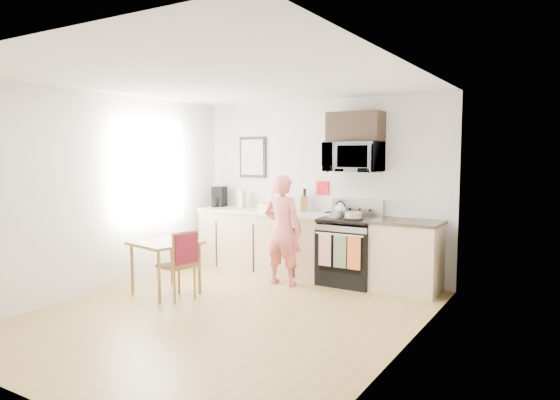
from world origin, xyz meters
The scene contains 28 objects.
floor centered at (0.00, 0.00, 0.00)m, with size 4.60×4.60×0.00m, color olive.
back_wall centered at (0.00, 2.30, 1.30)m, with size 4.00×0.04×2.60m, color silver.
front_wall centered at (0.00, -2.30, 1.30)m, with size 4.00×0.04×2.60m, color silver.
left_wall centered at (-2.00, 0.00, 1.30)m, with size 0.04×4.60×2.60m, color silver.
right_wall centered at (2.00, 0.00, 1.30)m, with size 0.04×4.60×2.60m, color silver.
ceiling centered at (0.00, 0.00, 2.60)m, with size 4.00×4.60×0.04m, color silver.
window centered at (-1.96, 0.80, 1.55)m, with size 0.06×1.40×1.50m.
cabinet_left centered at (-0.80, 2.00, 0.45)m, with size 2.10×0.60×0.90m, color tan.
countertop_left centered at (-0.80, 2.00, 0.92)m, with size 2.14×0.64×0.04m, color white.
cabinet_right centered at (1.43, 2.00, 0.45)m, with size 0.84×0.60×0.90m, color tan.
countertop_right centered at (1.43, 2.00, 0.92)m, with size 0.88×0.64×0.04m, color black.
range centered at (0.63, 1.98, 0.44)m, with size 0.76×0.70×1.16m.
microwave centered at (0.63, 2.08, 1.76)m, with size 0.76×0.51×0.42m, color #B0B0B4.
upper_cabinet centered at (0.63, 2.12, 2.18)m, with size 0.76×0.35×0.40m, color black.
wall_art centered at (-1.20, 2.28, 1.75)m, with size 0.50×0.04×0.65m.
wall_trivet centered at (0.05, 2.28, 1.30)m, with size 0.20×0.02×0.20m, color #B70F1A.
person centered at (-0.14, 1.45, 0.76)m, with size 0.56×0.37×1.53m, color #B93433.
dining_table centered at (-1.17, 0.25, 0.61)m, with size 0.75×0.75×0.69m.
chair centered at (-0.78, 0.15, 0.56)m, with size 0.46×0.42×0.87m.
knife_block centered at (-0.21, 2.16, 1.06)m, with size 0.11×0.15×0.24m, color brown.
utensil_crock centered at (-0.70, 2.10, 1.08)m, with size 0.11×0.11×0.34m.
fruit_bowl centered at (-0.93, 2.17, 0.98)m, with size 0.24×0.24×0.11m.
milk_carton centered at (-1.31, 2.12, 1.08)m, with size 0.10×0.10×0.27m, color tan.
coffee_maker centered at (-1.75, 2.09, 1.09)m, with size 0.23×0.29×0.33m.
bread_bag centered at (-0.63, 1.83, 1.00)m, with size 0.32×0.15×0.12m, color #E0C675.
cake centered at (0.71, 1.90, 0.97)m, with size 0.27×0.27×0.09m.
kettle centered at (0.41, 2.13, 1.02)m, with size 0.17×0.17×0.21m.
pot centered at (0.44, 1.87, 0.98)m, with size 0.21×0.35×0.10m.
Camera 1 is at (3.36, -4.34, 1.80)m, focal length 32.00 mm.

